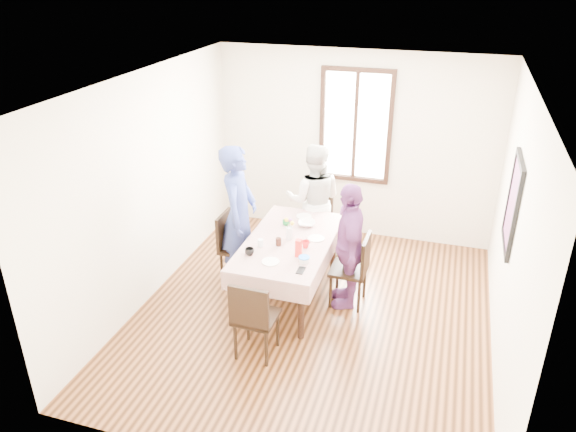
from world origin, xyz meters
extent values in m
plane|color=black|center=(0.00, 0.00, 0.00)|extent=(4.50, 4.50, 0.00)
plane|color=beige|center=(0.00, 2.25, 1.35)|extent=(4.00, 0.00, 4.00)
plane|color=beige|center=(2.00, 0.00, 1.35)|extent=(0.00, 4.50, 4.50)
cube|color=black|center=(0.00, 2.23, 1.65)|extent=(1.02, 0.06, 1.62)
cube|color=white|center=(0.00, 2.24, 1.65)|extent=(0.90, 0.02, 1.50)
cube|color=red|center=(1.98, 0.30, 1.55)|extent=(0.04, 0.76, 0.96)
cube|color=black|center=(-0.38, 0.31, 0.38)|extent=(0.86, 1.67, 0.75)
cube|color=#560E09|center=(-0.38, 0.31, 0.76)|extent=(0.98, 1.79, 0.01)
cube|color=black|center=(-1.10, 0.47, 0.46)|extent=(0.42, 0.42, 0.91)
cube|color=black|center=(0.34, 0.36, 0.46)|extent=(0.43, 0.43, 0.91)
cube|color=black|center=(-0.38, 1.46, 0.46)|extent=(0.46, 0.46, 0.91)
cube|color=black|center=(-0.38, -0.84, 0.46)|extent=(0.43, 0.43, 0.91)
imported|color=navy|center=(-1.08, 0.47, 0.91)|extent=(0.50, 0.70, 1.81)
imported|color=beige|center=(-0.38, 1.44, 0.80)|extent=(0.87, 0.73, 1.60)
imported|color=#6F3471|center=(0.32, 0.36, 0.77)|extent=(0.59, 0.97, 1.55)
imported|color=black|center=(-0.70, -0.16, 0.80)|extent=(0.13, 0.13, 0.08)
imported|color=red|center=(-0.14, 0.19, 0.81)|extent=(0.13, 0.13, 0.09)
imported|color=#0C7226|center=(-0.53, 0.68, 0.80)|extent=(0.09, 0.09, 0.07)
imported|color=white|center=(-0.29, 0.74, 0.79)|extent=(0.25, 0.25, 0.05)
cube|color=red|center=(-0.17, -0.03, 0.87)|extent=(0.07, 0.07, 0.21)
cylinder|color=white|center=(-0.07, -0.13, 0.79)|extent=(0.11, 0.11, 0.05)
cylinder|color=black|center=(-0.46, 0.15, 0.81)|extent=(0.07, 0.07, 0.09)
cylinder|color=silver|center=(-0.65, 0.06, 0.81)|extent=(0.06, 0.06, 0.09)
cube|color=black|center=(-0.06, -0.32, 0.77)|extent=(0.08, 0.15, 0.01)
cylinder|color=silver|center=(-0.39, 0.34, 0.84)|extent=(0.08, 0.08, 0.15)
cylinder|color=white|center=(-0.08, 0.44, 0.77)|extent=(0.20, 0.20, 0.01)
cylinder|color=white|center=(-0.39, 0.98, 0.77)|extent=(0.20, 0.20, 0.01)
cylinder|color=white|center=(-0.42, -0.25, 0.77)|extent=(0.20, 0.20, 0.01)
cylinder|color=blue|center=(-0.07, -0.13, 0.82)|extent=(0.12, 0.12, 0.01)
camera|label=1|loc=(1.31, -5.18, 3.80)|focal=34.23mm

